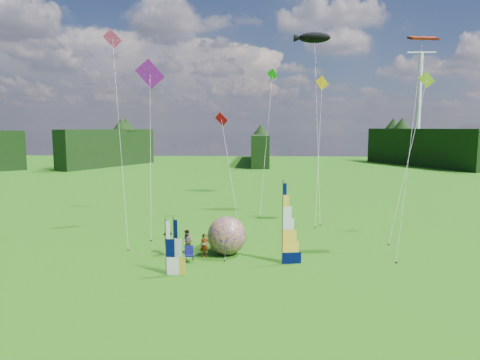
{
  "coord_description": "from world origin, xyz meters",
  "views": [
    {
      "loc": [
        0.5,
        -24.27,
        8.99
      ],
      "look_at": [
        -1.0,
        4.0,
        5.5
      ],
      "focal_mm": 32.0,
      "sensor_mm": 36.0,
      "label": 1
    }
  ],
  "objects_px": {
    "side_banner_left": "(174,247)",
    "spectator_a": "(204,246)",
    "feather_banner_main": "(283,224)",
    "kite_whale": "(317,113)",
    "side_banner_far": "(166,248)",
    "spectator_c": "(168,243)",
    "spectator_d": "(213,237)",
    "bol_inflatable": "(227,236)",
    "spectator_b": "(188,242)",
    "camp_chair": "(189,254)"
  },
  "relations": [
    {
      "from": "side_banner_far",
      "to": "camp_chair",
      "type": "distance_m",
      "value": 2.95
    },
    {
      "from": "side_banner_far",
      "to": "camp_chair",
      "type": "bearing_deg",
      "value": 69.39
    },
    {
      "from": "spectator_d",
      "to": "feather_banner_main",
      "type": "bearing_deg",
      "value": 158.2
    },
    {
      "from": "spectator_a",
      "to": "camp_chair",
      "type": "relative_size",
      "value": 1.5
    },
    {
      "from": "feather_banner_main",
      "to": "kite_whale",
      "type": "height_order",
      "value": "kite_whale"
    },
    {
      "from": "side_banner_left",
      "to": "spectator_b",
      "type": "relative_size",
      "value": 2.01
    },
    {
      "from": "side_banner_left",
      "to": "spectator_a",
      "type": "xyz_separation_m",
      "value": [
        1.38,
        3.57,
        -0.89
      ]
    },
    {
      "from": "side_banner_left",
      "to": "bol_inflatable",
      "type": "distance_m",
      "value": 5.23
    },
    {
      "from": "feather_banner_main",
      "to": "spectator_c",
      "type": "xyz_separation_m",
      "value": [
        -8.02,
        1.71,
        -1.85
      ]
    },
    {
      "from": "spectator_b",
      "to": "spectator_c",
      "type": "xyz_separation_m",
      "value": [
        -1.34,
        -0.39,
        -0.0
      ]
    },
    {
      "from": "bol_inflatable",
      "to": "camp_chair",
      "type": "distance_m",
      "value": 3.15
    },
    {
      "from": "bol_inflatable",
      "to": "camp_chair",
      "type": "bearing_deg",
      "value": -140.38
    },
    {
      "from": "spectator_d",
      "to": "spectator_c",
      "type": "bearing_deg",
      "value": 38.48
    },
    {
      "from": "side_banner_far",
      "to": "spectator_c",
      "type": "height_order",
      "value": "side_banner_far"
    },
    {
      "from": "side_banner_far",
      "to": "side_banner_left",
      "type": "bearing_deg",
      "value": 15.37
    },
    {
      "from": "bol_inflatable",
      "to": "spectator_b",
      "type": "distance_m",
      "value": 2.88
    },
    {
      "from": "bol_inflatable",
      "to": "feather_banner_main",
      "type": "bearing_deg",
      "value": -27.28
    },
    {
      "from": "spectator_c",
      "to": "spectator_a",
      "type": "bearing_deg",
      "value": -110.56
    },
    {
      "from": "bol_inflatable",
      "to": "spectator_d",
      "type": "xyz_separation_m",
      "value": [
        -1.11,
        1.28,
        -0.46
      ]
    },
    {
      "from": "spectator_b",
      "to": "kite_whale",
      "type": "xyz_separation_m",
      "value": [
        10.93,
        15.14,
        9.62
      ]
    },
    {
      "from": "feather_banner_main",
      "to": "side_banner_far",
      "type": "relative_size",
      "value": 1.59
    },
    {
      "from": "side_banner_far",
      "to": "spectator_c",
      "type": "bearing_deg",
      "value": 101.97
    },
    {
      "from": "side_banner_far",
      "to": "spectator_c",
      "type": "relative_size",
      "value": 1.99
    },
    {
      "from": "spectator_b",
      "to": "spectator_d",
      "type": "xyz_separation_m",
      "value": [
        1.72,
        1.17,
        0.05
      ]
    },
    {
      "from": "spectator_d",
      "to": "kite_whale",
      "type": "xyz_separation_m",
      "value": [
        9.2,
        13.97,
        9.57
      ]
    },
    {
      "from": "spectator_c",
      "to": "spectator_d",
      "type": "distance_m",
      "value": 3.44
    },
    {
      "from": "bol_inflatable",
      "to": "spectator_a",
      "type": "bearing_deg",
      "value": -151.99
    },
    {
      "from": "feather_banner_main",
      "to": "spectator_a",
      "type": "xyz_separation_m",
      "value": [
        -5.33,
        1.19,
        -1.87
      ]
    },
    {
      "from": "camp_chair",
      "to": "spectator_a",
      "type": "bearing_deg",
      "value": 36.46
    },
    {
      "from": "bol_inflatable",
      "to": "side_banner_left",
      "type": "bearing_deg",
      "value": -123.39
    },
    {
      "from": "side_banner_left",
      "to": "kite_whale",
      "type": "bearing_deg",
      "value": 74.45
    },
    {
      "from": "feather_banner_main",
      "to": "camp_chair",
      "type": "xyz_separation_m",
      "value": [
        -6.19,
        0.04,
        -2.15
      ]
    },
    {
      "from": "spectator_b",
      "to": "spectator_c",
      "type": "bearing_deg",
      "value": -141.94
    },
    {
      "from": "feather_banner_main",
      "to": "spectator_a",
      "type": "height_order",
      "value": "feather_banner_main"
    },
    {
      "from": "side_banner_left",
      "to": "spectator_a",
      "type": "bearing_deg",
      "value": 82.44
    },
    {
      "from": "spectator_a",
      "to": "spectator_c",
      "type": "relative_size",
      "value": 0.97
    },
    {
      "from": "bol_inflatable",
      "to": "spectator_c",
      "type": "height_order",
      "value": "bol_inflatable"
    },
    {
      "from": "spectator_d",
      "to": "kite_whale",
      "type": "relative_size",
      "value": 0.09
    },
    {
      "from": "feather_banner_main",
      "to": "side_banner_left",
      "type": "height_order",
      "value": "feather_banner_main"
    },
    {
      "from": "spectator_a",
      "to": "camp_chair",
      "type": "xyz_separation_m",
      "value": [
        -0.86,
        -1.15,
        -0.27
      ]
    },
    {
      "from": "side_banner_left",
      "to": "side_banner_far",
      "type": "bearing_deg",
      "value": -151.72
    },
    {
      "from": "feather_banner_main",
      "to": "kite_whale",
      "type": "xyz_separation_m",
      "value": [
        4.25,
        17.24,
        7.78
      ]
    },
    {
      "from": "side_banner_far",
      "to": "spectator_d",
      "type": "relative_size",
      "value": 1.88
    },
    {
      "from": "bol_inflatable",
      "to": "kite_whale",
      "type": "relative_size",
      "value": 0.13
    },
    {
      "from": "spectator_c",
      "to": "kite_whale",
      "type": "xyz_separation_m",
      "value": [
        12.27,
        15.52,
        9.62
      ]
    },
    {
      "from": "spectator_d",
      "to": "kite_whale",
      "type": "height_order",
      "value": "kite_whale"
    },
    {
      "from": "feather_banner_main",
      "to": "spectator_d",
      "type": "bearing_deg",
      "value": 137.66
    },
    {
      "from": "bol_inflatable",
      "to": "spectator_d",
      "type": "height_order",
      "value": "bol_inflatable"
    },
    {
      "from": "spectator_d",
      "to": "spectator_a",
      "type": "bearing_deg",
      "value": 91.25
    },
    {
      "from": "bol_inflatable",
      "to": "side_banner_far",
      "type": "bearing_deg",
      "value": -126.7
    }
  ]
}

